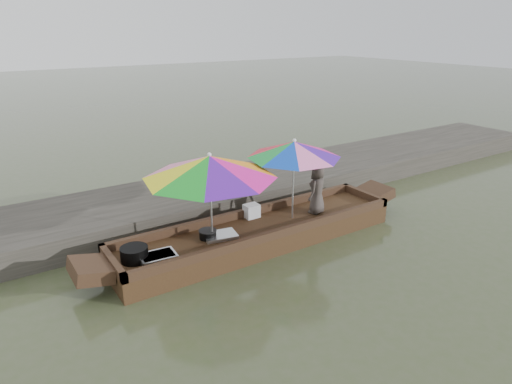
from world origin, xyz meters
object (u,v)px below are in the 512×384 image
tray_scallop (220,236)px  umbrella_stern (293,179)px  boat_hull (259,235)px  vendor (317,189)px  charcoal_grill (208,235)px  umbrella_bow (211,198)px  supply_bag (252,211)px  cooking_pot (134,254)px  tray_crayfish (158,257)px

tray_scallop → umbrella_stern: umbrella_stern is taller
boat_hull → vendor: 1.48m
boat_hull → charcoal_grill: bearing=175.1°
boat_hull → umbrella_bow: size_ratio=2.46×
vendor → umbrella_bow: 2.31m
tray_scallop → vendor: size_ratio=0.58×
boat_hull → supply_bag: size_ratio=19.60×
boat_hull → vendor: bearing=-2.3°
supply_bag → umbrella_bow: bearing=-157.7°
boat_hull → vendor: (1.33, -0.05, 0.66)m
cooking_pot → umbrella_bow: umbrella_bow is taller
supply_bag → umbrella_stern: umbrella_stern is taller
boat_hull → vendor: size_ratio=5.60×
supply_bag → vendor: vendor is taller
supply_bag → umbrella_bow: size_ratio=0.13×
cooking_pot → tray_crayfish: 0.37m
boat_hull → supply_bag: (0.13, 0.45, 0.30)m
tray_crayfish → umbrella_bow: 1.30m
cooking_pot → tray_crayfish: size_ratio=0.77×
cooking_pot → umbrella_bow: 1.52m
charcoal_grill → umbrella_stern: bearing=-2.8°
tray_crayfish → charcoal_grill: 1.05m
supply_bag → umbrella_bow: (-1.10, -0.45, 0.65)m
charcoal_grill → umbrella_stern: size_ratio=0.17×
tray_scallop → umbrella_bow: bearing=-177.3°
umbrella_bow → supply_bag: bearing=22.3°
cooking_pot → umbrella_bow: size_ratio=0.19×
umbrella_stern → tray_crayfish: bearing=-176.6°
boat_hull → supply_bag: supply_bag is taller
tray_crayfish → umbrella_bow: size_ratio=0.25×
tray_crayfish → umbrella_stern: size_ratio=0.33×
boat_hull → umbrella_stern: bearing=0.0°
boat_hull → umbrella_bow: umbrella_bow is taller
cooking_pot → umbrella_bow: bearing=-0.5°
charcoal_grill → boat_hull: bearing=-4.9°
vendor → umbrella_stern: 0.63m
boat_hull → supply_bag: 0.56m
tray_crayfish → vendor: size_ratio=0.58×
boat_hull → tray_scallop: bearing=179.5°
cooking_pot → charcoal_grill: size_ratio=1.48×
tray_crayfish → tray_scallop: tray_crayfish is taller
boat_hull → umbrella_stern: umbrella_stern is taller
tray_crayfish → tray_scallop: size_ratio=1.00×
tray_crayfish → vendor: (3.35, 0.11, 0.44)m
boat_hull → tray_crayfish: size_ratio=9.70×
cooking_pot → tray_crayfish: cooking_pot is taller
tray_scallop → umbrella_stern: bearing=-0.3°
tray_crayfish → charcoal_grill: charcoal_grill is taller
supply_bag → vendor: size_ratio=0.29×
vendor → cooking_pot: bearing=-26.0°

